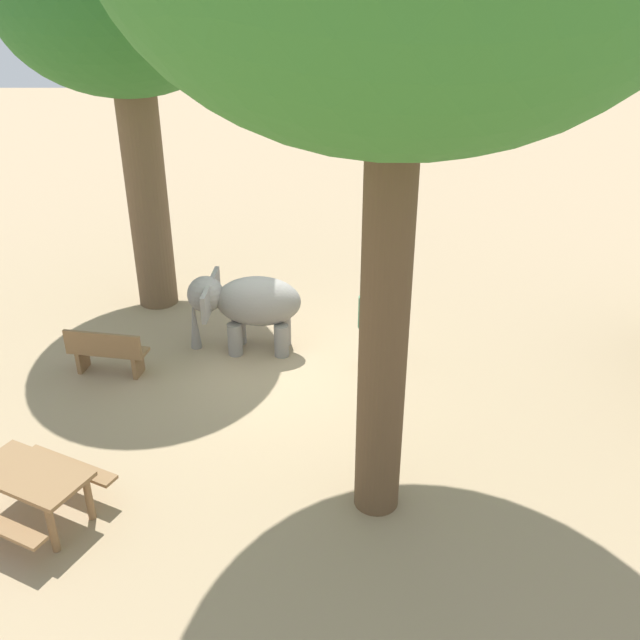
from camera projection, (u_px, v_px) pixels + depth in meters
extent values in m
plane|color=tan|center=(272.00, 368.00, 12.78)|extent=(60.00, 60.00, 0.00)
cylinder|color=gray|center=(235.00, 339.00, 13.09)|extent=(0.27, 0.27, 0.63)
cylinder|color=gray|center=(239.00, 328.00, 13.48)|extent=(0.27, 0.27, 0.63)
cylinder|color=gray|center=(281.00, 340.00, 13.05)|extent=(0.27, 0.27, 0.63)
cylinder|color=gray|center=(284.00, 329.00, 13.44)|extent=(0.27, 0.27, 0.63)
ellipsoid|color=gray|center=(258.00, 301.00, 12.95)|extent=(0.88, 1.61, 0.94)
sphere|color=gray|center=(205.00, 294.00, 12.94)|extent=(0.67, 0.67, 0.67)
cone|color=gray|center=(195.00, 323.00, 13.22)|extent=(0.21, 0.21, 1.06)
cube|color=gray|center=(206.00, 305.00, 12.54)|extent=(0.55, 0.11, 0.50)
cube|color=gray|center=(215.00, 284.00, 13.33)|extent=(0.55, 0.11, 0.50)
cylinder|color=#3F3833|center=(365.00, 349.00, 12.56)|extent=(0.14, 0.14, 0.82)
cylinder|color=#3F3833|center=(367.00, 345.00, 12.71)|extent=(0.14, 0.14, 0.82)
cylinder|color=#4C7F59|center=(367.00, 312.00, 12.31)|extent=(0.32, 0.32, 0.58)
sphere|color=tan|center=(368.00, 291.00, 12.13)|extent=(0.22, 0.22, 0.22)
cylinder|color=#4C7F59|center=(364.00, 317.00, 12.13)|extent=(0.09, 0.09, 0.55)
cylinder|color=#4C7F59|center=(370.00, 306.00, 12.48)|extent=(0.09, 0.09, 0.55)
cylinder|color=brown|center=(147.00, 196.00, 14.15)|extent=(0.81, 0.81, 4.70)
cylinder|color=brown|center=(384.00, 329.00, 8.44)|extent=(0.60, 0.60, 5.37)
cube|color=olive|center=(108.00, 350.00, 12.46)|extent=(0.64, 1.45, 0.06)
cube|color=olive|center=(102.00, 343.00, 12.21)|extent=(0.31, 1.39, 0.40)
cube|color=olive|center=(83.00, 359.00, 12.65)|extent=(0.37, 0.14, 0.42)
cube|color=olive|center=(138.00, 365.00, 12.49)|extent=(0.37, 0.14, 0.42)
cube|color=olive|center=(31.00, 474.00, 9.03)|extent=(1.38, 1.70, 0.06)
cylinder|color=olive|center=(89.00, 497.00, 9.23)|extent=(0.10, 0.10, 0.72)
cylinder|color=olive|center=(52.00, 529.00, 8.72)|extent=(0.10, 0.10, 0.72)
cylinder|color=olive|center=(22.00, 470.00, 9.70)|extent=(0.10, 0.10, 0.72)
cube|color=olive|center=(70.00, 466.00, 9.67)|extent=(0.88, 1.45, 0.05)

